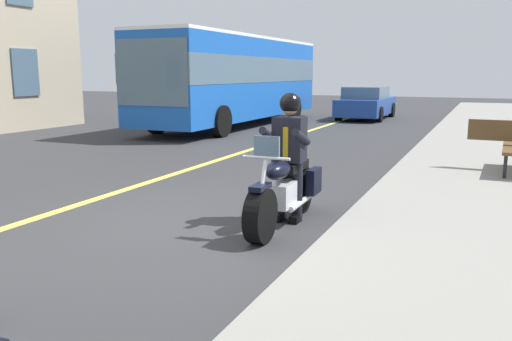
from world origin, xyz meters
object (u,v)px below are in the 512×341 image
Objects in this scene: rider_main at (289,146)px; bus_near at (236,76)px; motorcycle_main at (284,191)px; car_dark at (366,103)px.

bus_near reaches higher than rider_main.
car_dark is (-16.71, -2.52, 0.24)m from motorcycle_main.
motorcycle_main is 0.61m from rider_main.
motorcycle_main is at bearing 28.64° from bus_near.
rider_main is 13.31m from bus_near.
bus_near reaches higher than motorcycle_main.
rider_main reaches higher than car_dark.
bus_near is 2.40× the size of car_dark.
bus_near is at bearing -38.76° from car_dark.
car_dark is at bearing 141.24° from bus_near.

